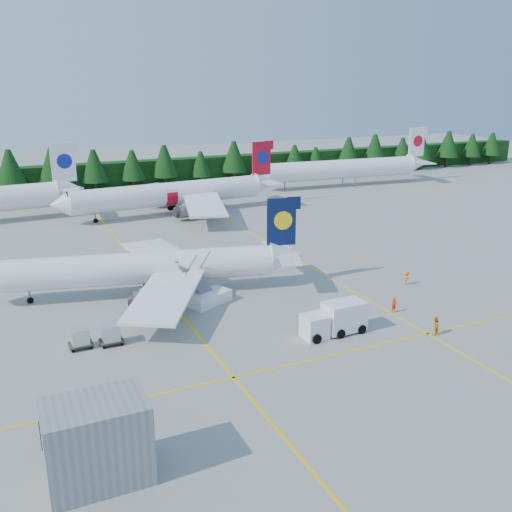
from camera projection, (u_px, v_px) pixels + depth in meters
name	position (u px, v px, depth m)	size (l,w,h in m)	color
ground	(340.00, 321.00, 57.01)	(320.00, 320.00, 0.00)	#9E9E99
taxi_stripe_a	(151.00, 280.00, 68.82)	(0.25, 120.00, 0.01)	yellow
taxi_stripe_b	(297.00, 259.00, 76.77)	(0.25, 120.00, 0.01)	yellow
taxi_stripe_cross	(376.00, 346.00, 51.80)	(80.00, 0.25, 0.01)	yellow
treeline_hedge	(141.00, 174.00, 127.37)	(220.00, 4.00, 6.00)	black
terminal_building	(97.00, 442.00, 33.75)	(6.00, 4.00, 5.20)	gray
airliner_navy	(131.00, 269.00, 62.92)	(35.29, 28.72, 10.40)	white
airliner_red	(165.00, 195.00, 101.25)	(41.21, 33.81, 11.98)	white
airliner_far_right	(336.00, 169.00, 128.18)	(43.15, 6.88, 12.54)	white
airstairs	(206.00, 295.00, 61.52)	(5.81, 7.30, 4.29)	white
service_truck	(334.00, 319.00, 53.80)	(6.32, 2.45, 3.03)	silver
uld_pair	(96.00, 335.00, 51.40)	(4.77, 2.06, 1.60)	#2E3325
crew_a	(394.00, 305.00, 58.95)	(0.60, 0.39, 1.64)	#FF3405
crew_b	(435.00, 326.00, 53.77)	(0.90, 0.70, 1.86)	orange
crew_c	(407.00, 278.00, 66.96)	(0.68, 0.46, 1.64)	#FF6C05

